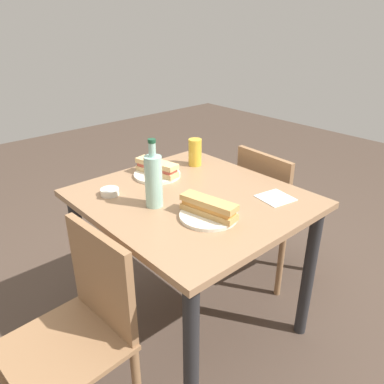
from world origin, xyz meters
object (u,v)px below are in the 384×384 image
(knife_near, at_px, (163,169))
(beer_glass, at_px, (195,152))
(chair_far, at_px, (271,208))
(baguette_sandwich_near, at_px, (157,167))
(chair_near, at_px, (83,326))
(plate_near, at_px, (157,175))
(olive_bowl, at_px, (110,192))
(water_bottle, at_px, (154,180))
(plate_far, at_px, (208,216))
(baguette_sandwich_far, at_px, (209,207))
(knife_far, at_px, (214,208))
(dining_table, at_px, (192,220))

(knife_near, bearing_deg, beer_glass, 80.17)
(chair_far, distance_m, baguette_sandwich_near, 0.76)
(chair_near, distance_m, beer_glass, 1.06)
(plate_near, height_order, olive_bowl, olive_bowl)
(water_bottle, height_order, beer_glass, water_bottle)
(water_bottle, bearing_deg, plate_near, 140.95)
(plate_far, relative_size, beer_glass, 1.63)
(plate_far, height_order, baguette_sandwich_far, baguette_sandwich_far)
(knife_far, height_order, water_bottle, water_bottle)
(chair_far, xyz_separation_m, olive_bowl, (-0.26, -0.92, 0.31))
(knife_near, bearing_deg, water_bottle, -43.21)
(olive_bowl, bearing_deg, baguette_sandwich_far, 22.36)
(chair_near, height_order, baguette_sandwich_near, baguette_sandwich_near)
(knife_near, distance_m, plate_far, 0.54)
(dining_table, xyz_separation_m, knife_far, (0.18, -0.03, 0.14))
(chair_far, distance_m, chair_near, 1.29)
(dining_table, distance_m, olive_bowl, 0.41)
(knife_far, distance_m, water_bottle, 0.28)
(knife_far, distance_m, olive_bowl, 0.50)
(chair_far, relative_size, knife_far, 4.67)
(baguette_sandwich_far, relative_size, water_bottle, 0.85)
(water_bottle, height_order, olive_bowl, water_bottle)
(chair_far, height_order, baguette_sandwich_near, baguette_sandwich_near)
(baguette_sandwich_near, relative_size, water_bottle, 0.82)
(chair_far, xyz_separation_m, chair_near, (0.11, -1.29, 0.00))
(baguette_sandwich_far, bearing_deg, baguette_sandwich_near, 167.45)
(plate_near, height_order, beer_glass, beer_glass)
(plate_far, distance_m, baguette_sandwich_far, 0.04)
(baguette_sandwich_near, xyz_separation_m, plate_far, (0.49, -0.11, -0.04))
(dining_table, relative_size, baguette_sandwich_near, 3.93)
(knife_near, xyz_separation_m, plate_far, (0.52, -0.16, -0.01))
(plate_near, relative_size, plate_far, 1.00)
(chair_far, distance_m, plate_far, 0.81)
(chair_far, height_order, knife_far, chair_far)
(dining_table, height_order, water_bottle, water_bottle)
(chair_near, relative_size, plate_near, 3.49)
(plate_near, bearing_deg, beer_glass, 87.17)
(plate_near, distance_m, baguette_sandwich_near, 0.04)
(knife_far, height_order, beer_glass, beer_glass)
(plate_near, xyz_separation_m, knife_near, (-0.02, 0.05, 0.01))
(chair_near, height_order, plate_far, chair_near)
(baguette_sandwich_near, distance_m, water_bottle, 0.34)
(knife_near, height_order, baguette_sandwich_far, baguette_sandwich_far)
(chair_far, xyz_separation_m, water_bottle, (-0.03, -0.83, 0.41))
(plate_near, relative_size, beer_glass, 1.63)
(plate_near, xyz_separation_m, olive_bowl, (0.03, -0.30, 0.01))
(chair_far, height_order, knife_near, chair_far)
(knife_near, bearing_deg, plate_near, -67.75)
(plate_near, relative_size, olive_bowl, 2.81)
(plate_near, xyz_separation_m, beer_glass, (0.01, 0.25, 0.07))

